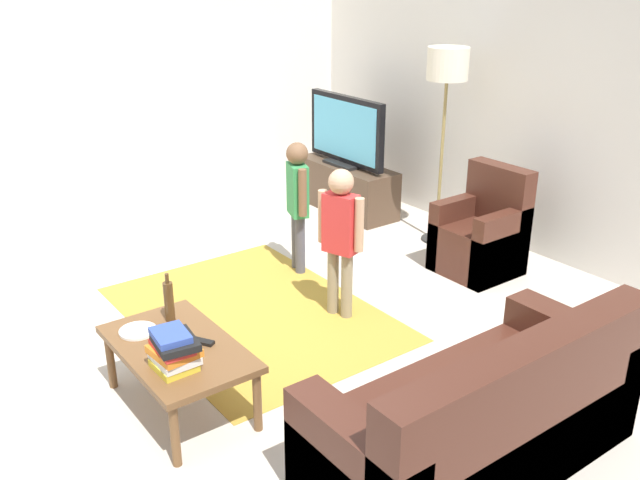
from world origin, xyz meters
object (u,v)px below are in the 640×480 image
object	(u,v)px
book_stack	(174,350)
plate	(138,331)
child_near_tv	(298,195)
tv_stand	(347,188)
floor_lamp	(447,75)
coffee_table	(178,353)
armchair	(483,237)
tv_remote	(200,341)
child_center	(340,230)
tv	(346,132)
couch	(486,423)
bottle	(169,301)

from	to	relation	value
book_stack	plate	bearing A→B (deg)	-179.37
book_stack	child_near_tv	bearing A→B (deg)	128.41
tv_stand	floor_lamp	bearing A→B (deg)	7.36
tv_stand	coffee_table	distance (m)	3.69
armchair	tv_remote	world-z (taller)	armchair
plate	child_center	bearing A→B (deg)	93.07
child_center	plate	world-z (taller)	child_center
armchair	floor_lamp	xyz separation A→B (m)	(-0.71, 0.19, 1.25)
tv	coffee_table	world-z (taller)	tv
tv_remote	book_stack	bearing A→B (deg)	-85.33
child_near_tv	book_stack	size ratio (longest dim) A/B	3.68
armchair	tv_remote	bearing A→B (deg)	-83.28
couch	bottle	world-z (taller)	couch
tv	couch	xyz separation A→B (m)	(3.60, -1.95, -0.56)
tv	floor_lamp	distance (m)	1.38
child_center	tv_remote	distance (m)	1.43
couch	tv	bearing A→B (deg)	151.59
tv_stand	plate	xyz separation A→B (m)	(1.89, -3.10, 0.18)
couch	book_stack	xyz separation A→B (m)	(-1.21, -1.12, 0.24)
coffee_table	plate	distance (m)	0.31
bottle	couch	bearing A→B (deg)	27.80
tv	armchair	xyz separation A→B (m)	(1.89, -0.02, -0.55)
armchair	bottle	world-z (taller)	armchair
floor_lamp	coffee_table	xyz separation A→B (m)	(1.00, -3.13, -1.17)
floor_lamp	plate	distance (m)	3.51
child_near_tv	tv_remote	world-z (taller)	child_near_tv
couch	plate	size ratio (longest dim) A/B	8.18
bottle	tv_stand	bearing A→B (deg)	123.06
tv_stand	armchair	bearing A→B (deg)	-1.19
floor_lamp	book_stack	size ratio (longest dim) A/B	5.88
child_center	book_stack	world-z (taller)	child_center
armchair	floor_lamp	size ratio (longest dim) A/B	0.51
armchair	coffee_table	xyz separation A→B (m)	(0.28, -2.94, 0.07)
tv	tv_remote	distance (m)	3.63
couch	tv_stand	bearing A→B (deg)	151.33
child_center	tv_remote	xyz separation A→B (m)	(0.42, -1.35, -0.25)
tv_stand	couch	size ratio (longest dim) A/B	0.67
couch	child_center	size ratio (longest dim) A/B	1.60
tv_stand	couch	bearing A→B (deg)	-28.67
floor_lamp	child_near_tv	world-z (taller)	floor_lamp
floor_lamp	tv_remote	xyz separation A→B (m)	(1.05, -3.01, -1.11)
armchair	bottle	bearing A→B (deg)	-90.37
tv	child_center	xyz separation A→B (m)	(1.81, -1.49, -0.17)
tv_stand	child_center	bearing A→B (deg)	-39.82
tv_stand	floor_lamp	distance (m)	1.76
plate	child_near_tv	bearing A→B (deg)	117.32
armchair	book_stack	distance (m)	3.10
coffee_table	bottle	bearing A→B (deg)	161.57
tv_stand	bottle	size ratio (longest dim) A/B	3.83
couch	coffee_table	world-z (taller)	couch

